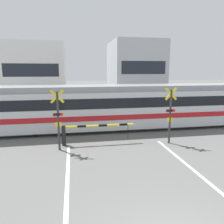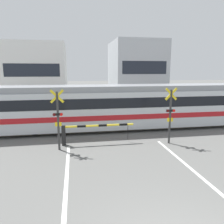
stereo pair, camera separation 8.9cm
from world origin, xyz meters
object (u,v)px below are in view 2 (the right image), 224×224
at_px(crossing_barrier_near, 83,130).
at_px(crossing_signal_left, 58,117).
at_px(commuter_train, 134,105).
at_px(crossing_barrier_far, 123,110).
at_px(crossing_signal_right, 170,113).
at_px(pedestrian, 106,105).

height_order(crossing_barrier_near, crossing_signal_left, crossing_signal_left).
height_order(commuter_train, crossing_signal_left, crossing_signal_left).
xyz_separation_m(crossing_barrier_far, crossing_signal_left, (-4.70, -6.23, 0.91)).
height_order(crossing_signal_right, pedestrian, crossing_signal_right).
height_order(commuter_train, crossing_barrier_far, commuter_train).
xyz_separation_m(crossing_signal_left, crossing_signal_right, (5.93, 0.00, 0.00)).
xyz_separation_m(crossing_barrier_near, crossing_signal_right, (4.70, -0.68, 0.91)).
xyz_separation_m(crossing_barrier_far, pedestrian, (-1.14, 1.96, 0.15)).
bearing_deg(crossing_barrier_near, crossing_signal_right, -8.25).
relative_size(commuter_train, crossing_barrier_far, 5.40).
height_order(commuter_train, crossing_signal_right, crossing_signal_right).
bearing_deg(commuter_train, crossing_barrier_far, 94.95).
xyz_separation_m(commuter_train, crossing_barrier_far, (-0.23, 2.64, -0.83)).
distance_m(commuter_train, crossing_signal_left, 6.09).
distance_m(crossing_barrier_far, pedestrian, 2.28).
distance_m(crossing_barrier_far, crossing_signal_right, 6.41).
relative_size(crossing_barrier_near, crossing_barrier_far, 1.00).
bearing_deg(crossing_barrier_far, crossing_barrier_near, -122.00).
height_order(crossing_barrier_far, crossing_signal_right, crossing_signal_right).
bearing_deg(crossing_signal_left, crossing_barrier_far, 52.97).
bearing_deg(crossing_signal_left, crossing_barrier_near, 28.94).
relative_size(crossing_signal_right, pedestrian, 1.90).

